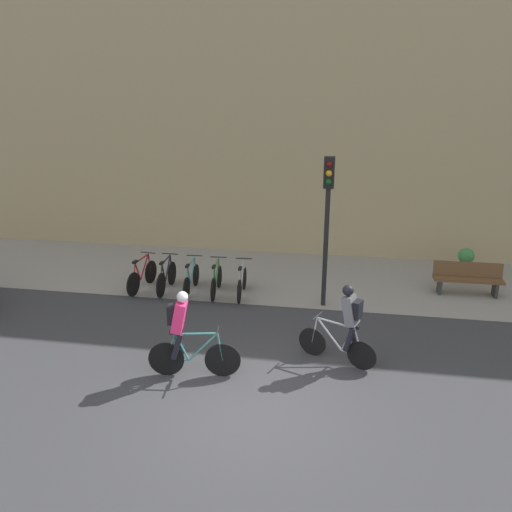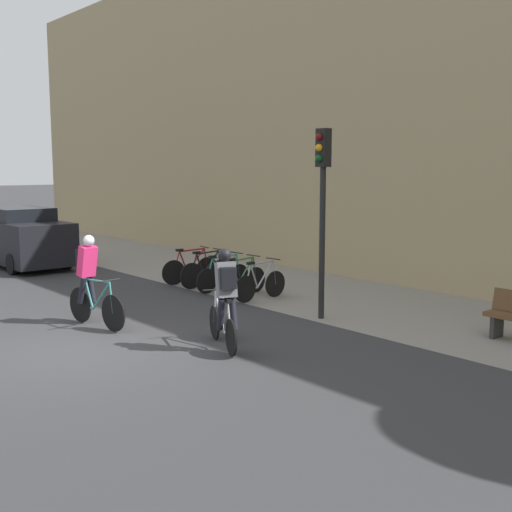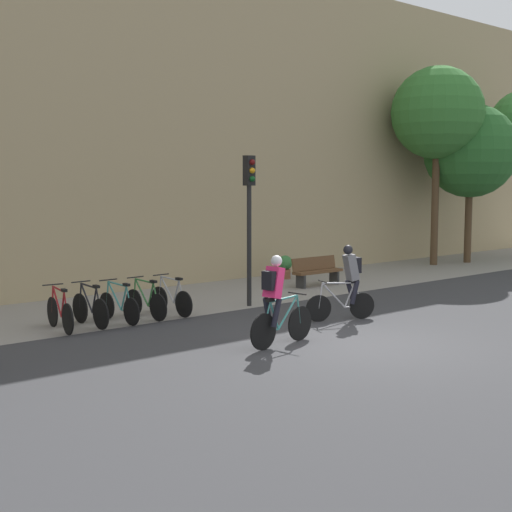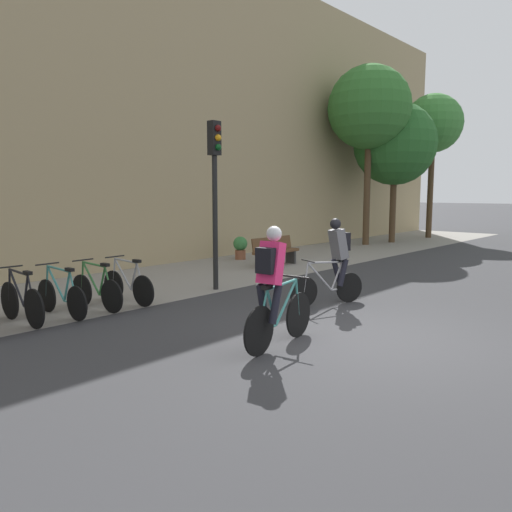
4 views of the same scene
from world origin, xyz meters
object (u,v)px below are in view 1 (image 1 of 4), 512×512
Objects in this scene: parked_bike_1 at (166,277)px; parked_bike_4 at (242,282)px; traffic_light_pole at (328,206)px; bench at (468,278)px; cyclist_grey at (347,323)px; potted_plant at (466,259)px; cyclist_pink at (184,332)px; parked_bike_3 at (216,281)px; parked_bike_0 at (142,276)px; parked_bike_2 at (191,279)px.

parked_bike_1 reaches higher than parked_bike_4.
traffic_light_pole reaches higher than bench.
cyclist_grey is 7.16m from potted_plant.
parked_bike_4 is at bearing 85.50° from cyclist_pink.
cyclist_pink is at bearing -94.50° from parked_bike_4.
cyclist_pink reaches higher than parked_bike_4.
parked_bike_1 is at bearing 179.97° from parked_bike_3.
traffic_light_pole reaches higher than parked_bike_4.
parked_bike_4 is (2.87, -0.00, -0.01)m from parked_bike_0.
parked_bike_2 is 4.32m from traffic_light_pole.
cyclist_pink is 3.24m from cyclist_grey.
parked_bike_4 is 6.20m from bench.
cyclist_grey is (3.10, 0.95, 0.00)m from cyclist_pink.
parked_bike_0 is 9.04m from bench.
parked_bike_1 is 1.02× the size of parked_bike_3.
parked_bike_0 is at bearing 180.00° from parked_bike_4.
parked_bike_3 is 0.42× the size of traffic_light_pole.
parked_bike_3 is at bearing 0.10° from parked_bike_2.
bench is at bearing 7.17° from parked_bike_0.
parked_bike_0 is at bearing -172.83° from bench.
traffic_light_pole is at bearing -4.31° from parked_bike_2.
parked_bike_2 is 0.93× the size of bench.
parked_bike_0 is at bearing -162.50° from potted_plant.
parked_bike_2 is at bearing -179.96° from parked_bike_4.
cyclist_grey is 1.08× the size of parked_bike_3.
cyclist_pink is at bearing -75.03° from parked_bike_2.
parked_bike_4 reaches higher than potted_plant.
cyclist_grey is 5.31m from parked_bike_2.
parked_bike_1 is at bearing -161.14° from potted_plant.
potted_plant is at bearing 46.27° from cyclist_pink.
traffic_light_pole reaches higher than parked_bike_3.
parked_bike_4 is (-2.78, 3.19, -0.56)m from cyclist_grey.
parked_bike_0 is 0.99× the size of parked_bike_2.
potted_plant is (6.77, 7.08, -0.51)m from cyclist_pink.
bench is at bearing 10.47° from parked_bike_4.
parked_bike_1 is 0.97× the size of parked_bike_2.
bench is at bearing 7.78° from parked_bike_1.
parked_bike_0 is 5.58m from traffic_light_pole.
bench is at bearing 9.39° from parked_bike_3.
bench is at bearing 39.34° from cyclist_pink.
parked_bike_3 reaches higher than bench.
traffic_light_pole is at bearing -160.08° from bench.
cyclist_grey is at bearing -32.96° from parked_bike_1.
potted_plant is (0.34, 1.81, -0.04)m from bench.
traffic_light_pole is (2.94, -0.28, 2.27)m from parked_bike_3.
parked_bike_0 reaches higher than parked_bike_4.
cyclist_grey reaches higher than bench.
potted_plant is at bearing 37.30° from traffic_light_pole.
bench is at bearing 52.43° from cyclist_grey.
parked_bike_4 is (0.72, -0.00, -0.00)m from parked_bike_3.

